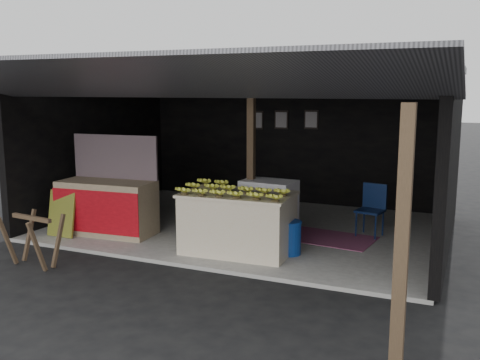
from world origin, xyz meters
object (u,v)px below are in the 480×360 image
at_px(sawhorse, 33,235).
at_px(plastic_chair, 372,205).
at_px(white_crate, 269,209).
at_px(neighbor_stall, 108,205).
at_px(banana_table, 238,223).
at_px(water_barrel, 290,239).

distance_m(sawhorse, plastic_chair, 5.61).
distance_m(white_crate, neighbor_stall, 2.87).
bearing_deg(plastic_chair, banana_table, -121.78).
xyz_separation_m(neighbor_stall, sawhorse, (0.02, -1.80, -0.09)).
bearing_deg(plastic_chair, water_barrel, -108.74).
bearing_deg(banana_table, water_barrel, 12.29).
bearing_deg(white_crate, plastic_chair, 32.48).
distance_m(sawhorse, water_barrel, 3.87).
bearing_deg(sawhorse, white_crate, 51.65).
height_order(banana_table, neighbor_stall, neighbor_stall).
bearing_deg(water_barrel, plastic_chair, 59.64).
xyz_separation_m(banana_table, neighbor_stall, (-2.58, 0.09, 0.04)).
bearing_deg(sawhorse, neighbor_stall, 96.98).
xyz_separation_m(neighbor_stall, plastic_chair, (4.34, 1.78, 0.02)).
distance_m(white_crate, water_barrel, 1.06).
bearing_deg(neighbor_stall, plastic_chair, 17.89).
distance_m(neighbor_stall, water_barrel, 3.38).
relative_size(banana_table, plastic_chair, 1.93).
distance_m(banana_table, neighbor_stall, 2.58).
xyz_separation_m(neighbor_stall, water_barrel, (3.37, 0.13, -0.27)).
height_order(neighbor_stall, sawhorse, neighbor_stall).
xyz_separation_m(banana_table, white_crate, (0.14, 1.01, 0.02)).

